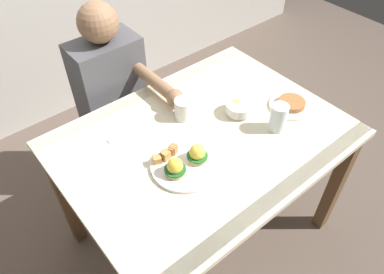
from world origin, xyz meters
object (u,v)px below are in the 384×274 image
Objects in this scene: dining_table at (204,153)px; water_glass_near at (278,119)px; fruit_bowl at (239,108)px; fork at (122,135)px; coffee_mug at (184,108)px; side_plate at (291,105)px; diner_person at (115,94)px; eggs_benedict_plate at (184,163)px.

water_glass_near is at bearing -30.28° from dining_table.
fork is (-0.49, 0.21, -0.03)m from fruit_bowl.
side_plate is at bearing -31.57° from coffee_mug.
water_glass_near is (0.28, -0.16, 0.16)m from dining_table.
fork is (-0.28, 0.07, -0.05)m from coffee_mug.
side_plate is (0.22, -0.12, -0.02)m from fruit_bowl.
diner_person reaches higher than dining_table.
eggs_benedict_plate reaches higher than fruit_bowl.
eggs_benedict_plate is at bearing 169.51° from water_glass_near.
eggs_benedict_plate is at bearing -155.43° from dining_table.
side_plate is at bearing -29.01° from fruit_bowl.
coffee_mug is (0.01, 0.15, 0.16)m from dining_table.
coffee_mug reaches higher than fork.
diner_person is at bearing 115.94° from water_glass_near.
fruit_bowl is at bearing -34.13° from coffee_mug.
fruit_bowl is (0.22, 0.01, 0.14)m from dining_table.
eggs_benedict_plate reaches higher than dining_table.
water_glass_near is (0.45, -0.08, 0.03)m from eggs_benedict_plate.
diner_person is (-0.37, 0.76, -0.14)m from water_glass_near.
diner_person reaches higher than water_glass_near.
coffee_mug is 0.48m from diner_person.
fork is (-0.27, 0.23, 0.11)m from dining_table.
water_glass_near is 0.11× the size of diner_person.
side_plate is at bearing -13.79° from dining_table.
eggs_benedict_plate is (-0.17, -0.08, 0.13)m from dining_table.
fruit_bowl reaches higher than side_plate.
fork reaches higher than dining_table.
side_plate reaches higher than dining_table.
dining_table is at bearing 24.57° from eggs_benedict_plate.
fruit_bowl is 0.11× the size of diner_person.
eggs_benedict_plate is at bearing 177.25° from side_plate.
water_glass_near is 0.63× the size of side_plate.
fork is at bearing 107.57° from eggs_benedict_plate.
fork is 0.67m from water_glass_near.
fork is at bearing 139.74° from dining_table.
diner_person is at bearing 118.16° from fruit_bowl.
eggs_benedict_plate is 1.73× the size of fork.
water_glass_near is 0.18m from side_plate.
eggs_benedict_plate is 1.35× the size of side_plate.
coffee_mug is at bearing 148.43° from side_plate.
fruit_bowl is 0.25m from coffee_mug.
fruit_bowl is 1.08× the size of coffee_mug.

